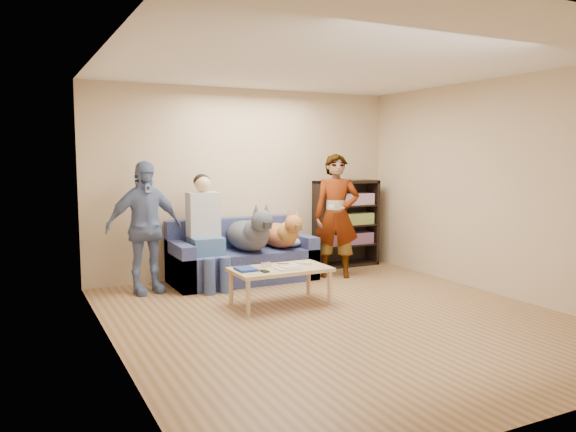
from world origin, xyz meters
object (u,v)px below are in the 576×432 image
person_standing_right (336,216)px  coffee_table (280,272)px  notebook_blue (246,269)px  camera_silver (266,265)px  sofa (242,260)px  dog_tan (281,234)px  dog_gray (250,234)px  person_standing_left (144,227)px  bookshelf (346,221)px  person_seated (206,227)px

person_standing_right → coffee_table: 1.70m
notebook_blue → camera_silver: camera_silver is taller
person_standing_right → sofa: (-1.26, 0.37, -0.57)m
camera_silver → dog_tan: (0.71, 1.05, 0.18)m
coffee_table → dog_gray: bearing=84.8°
person_standing_left → notebook_blue: person_standing_left is taller
sofa → dog_gray: (0.04, -0.20, 0.38)m
sofa → bookshelf: bearing=7.4°
notebook_blue → dog_gray: size_ratio=0.20×
camera_silver → person_standing_left: bearing=135.4°
dog_gray → bookshelf: bookshelf is taller
dog_tan → bookshelf: 1.34m
person_standing_right → notebook_blue: person_standing_right is taller
person_seated → dog_gray: 0.59m
camera_silver → dog_gray: dog_gray is taller
person_standing_left → camera_silver: bearing=-53.3°
person_standing_right → sofa: bearing=-165.6°
notebook_blue → coffee_table: notebook_blue is taller
camera_silver → person_seated: (-0.35, 1.08, 0.33)m
dog_gray → coffee_table: (-0.10, -1.13, -0.29)m
dog_gray → bookshelf: 1.81m
person_standing_left → coffee_table: 1.80m
person_standing_right → dog_tan: bearing=-165.4°
dog_tan → person_standing_right: bearing=-16.3°
dog_gray → coffee_table: 1.17m
dog_gray → dog_tan: bearing=5.3°
sofa → coffee_table: size_ratio=1.73×
person_standing_right → coffee_table: size_ratio=1.55×
person_seated → coffee_table: size_ratio=1.34×
camera_silver → bookshelf: size_ratio=0.08×
camera_silver → person_seated: size_ratio=0.07×
bookshelf → sofa: bearing=-172.6°
notebook_blue → person_seated: 1.20m
person_seated → dog_gray: (0.58, -0.07, -0.11)m
notebook_blue → sofa: sofa is taller
sofa → person_seated: 0.74m
notebook_blue → sofa: 1.37m
person_seated → camera_silver: bearing=-71.9°
person_standing_right → dog_tan: person_standing_right is taller
person_standing_right → notebook_blue: size_ratio=6.54×
person_standing_right → sofa: person_standing_right is taller
camera_silver → dog_tan: dog_tan is taller
person_standing_right → dog_tan: (-0.74, 0.22, -0.23)m
person_standing_left → dog_gray: size_ratio=1.27×
camera_silver → person_seated: 1.18m
person_standing_left → dog_gray: 1.36m
notebook_blue → person_seated: person_seated is taller
person_seated → bookshelf: size_ratio=1.13×
notebook_blue → dog_tan: 1.50m
bookshelf → dog_tan: bearing=-163.1°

